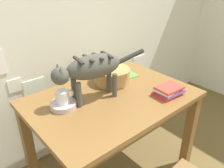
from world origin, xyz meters
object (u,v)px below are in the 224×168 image
at_px(dining_table, 112,108).
at_px(magazine, 121,75).
at_px(coffee_mug, 63,97).
at_px(wicker_basket, 112,75).
at_px(cat, 91,69).
at_px(saucer_bowl, 63,105).
at_px(book_stack, 168,91).

distance_m(dining_table, magazine, 0.39).
bearing_deg(coffee_mug, magazine, 11.95).
height_order(magazine, wicker_basket, wicker_basket).
distance_m(dining_table, cat, 0.36).
bearing_deg(dining_table, cat, 155.88).
xyz_separation_m(saucer_bowl, magazine, (0.64, 0.13, -0.02)).
xyz_separation_m(cat, book_stack, (0.46, -0.31, -0.20)).
relative_size(coffee_mug, book_stack, 0.62).
relative_size(dining_table, coffee_mug, 9.12).
height_order(saucer_bowl, book_stack, book_stack).
height_order(dining_table, cat, cat).
xyz_separation_m(dining_table, saucer_bowl, (-0.34, 0.10, 0.12)).
xyz_separation_m(dining_table, wicker_basket, (0.16, 0.18, 0.16)).
bearing_deg(dining_table, saucer_bowl, 163.98).
distance_m(cat, book_stack, 0.59).
xyz_separation_m(dining_table, coffee_mug, (-0.34, 0.10, 0.18)).
bearing_deg(book_stack, wicker_basket, 111.36).
bearing_deg(wicker_basket, dining_table, -130.78).
bearing_deg(coffee_mug, saucer_bowl, 180.00).
height_order(dining_table, magazine, magazine).
distance_m(saucer_bowl, book_stack, 0.75).
height_order(dining_table, wicker_basket, wicker_basket).
bearing_deg(book_stack, magazine, 93.30).
xyz_separation_m(coffee_mug, magazine, (0.64, 0.13, -0.08)).
distance_m(dining_table, book_stack, 0.43).
xyz_separation_m(coffee_mug, wicker_basket, (0.49, 0.08, -0.02)).
xyz_separation_m(saucer_bowl, coffee_mug, (0.00, 0.00, 0.06)).
bearing_deg(saucer_bowl, cat, -10.35).
distance_m(coffee_mug, magazine, 0.65).
xyz_separation_m(cat, coffee_mug, (-0.20, 0.04, -0.15)).
relative_size(cat, coffee_mug, 5.32).
distance_m(magazine, book_stack, 0.49).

